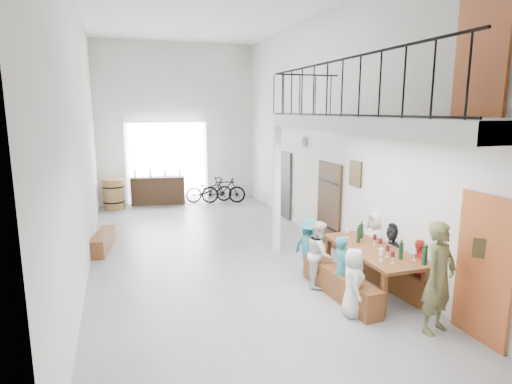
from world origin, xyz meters
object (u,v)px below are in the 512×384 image
object	(u,v)px
bicycle_near	(209,190)
host_standing	(439,278)
oak_barrel	(114,194)
serving_counter	(158,190)
tasting_table	(372,253)
bench_inner	(340,284)
side_bench	(103,241)

from	to	relation	value
bicycle_near	host_standing	bearing A→B (deg)	-170.91
oak_barrel	serving_counter	xyz separation A→B (m)	(1.48, 0.33, -0.02)
tasting_table	bicycle_near	bearing A→B (deg)	98.65
serving_counter	bicycle_near	world-z (taller)	serving_counter
bench_inner	serving_counter	xyz separation A→B (m)	(-2.28, 8.69, 0.24)
serving_counter	host_standing	world-z (taller)	host_standing
tasting_table	bicycle_near	size ratio (longest dim) A/B	1.34
side_bench	bench_inner	bearing A→B (deg)	-44.91
serving_counter	host_standing	bearing A→B (deg)	-64.83
host_standing	oak_barrel	bearing A→B (deg)	95.26
side_bench	serving_counter	xyz separation A→B (m)	(1.72, 4.70, 0.27)
oak_barrel	tasting_table	bearing A→B (deg)	-61.75
bench_inner	host_standing	xyz separation A→B (m)	(0.77, -1.49, 0.60)
bench_inner	bicycle_near	xyz separation A→B (m)	(-0.55, 8.46, 0.20)
bench_inner	host_standing	world-z (taller)	host_standing
serving_counter	host_standing	size ratio (longest dim) A/B	1.09
bench_inner	side_bench	distance (m)	5.66
tasting_table	bicycle_near	world-z (taller)	bicycle_near
bicycle_near	oak_barrel	bearing A→B (deg)	93.38
bench_inner	oak_barrel	xyz separation A→B (m)	(-3.76, 8.36, 0.26)
oak_barrel	side_bench	bearing A→B (deg)	-93.16
side_bench	oak_barrel	xyz separation A→B (m)	(0.24, 4.37, 0.30)
bench_inner	oak_barrel	bearing A→B (deg)	110.83
host_standing	bicycle_near	xyz separation A→B (m)	(-1.32, 9.95, -0.40)
bench_inner	serving_counter	bearing A→B (deg)	101.31
tasting_table	bench_inner	bearing A→B (deg)	-172.59
serving_counter	oak_barrel	bearing A→B (deg)	-158.78
bicycle_near	serving_counter	bearing A→B (deg)	83.96
side_bench	serving_counter	world-z (taller)	serving_counter
serving_counter	host_standing	xyz separation A→B (m)	(3.05, -10.19, 0.36)
tasting_table	host_standing	size ratio (longest dim) A/B	1.32
side_bench	bicycle_near	xyz separation A→B (m)	(3.46, 4.47, 0.23)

